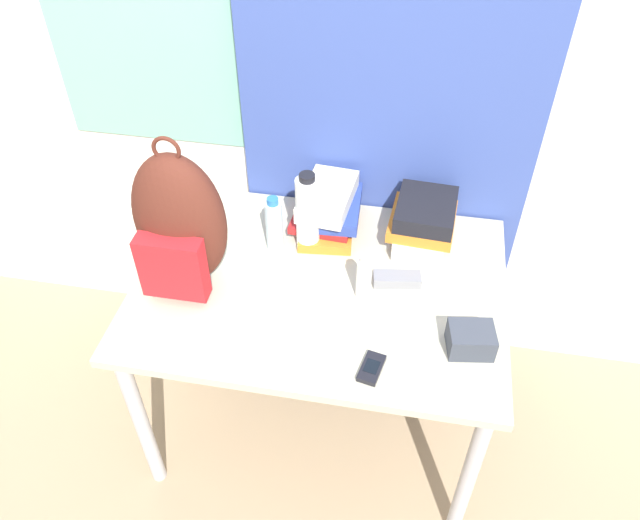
# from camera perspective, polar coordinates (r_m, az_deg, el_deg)

# --- Properties ---
(ground_plane) EXTENTS (12.00, 12.00, 0.00)m
(ground_plane) POSITION_cam_1_polar(r_m,az_deg,el_deg) (2.37, -2.00, -22.25)
(ground_plane) COLOR #9E8466
(wall_back) EXTENTS (6.00, 0.06, 2.50)m
(wall_back) POSITION_cam_1_polar(r_m,az_deg,el_deg) (2.11, 2.48, 17.83)
(wall_back) COLOR silver
(wall_back) RESTS_ON ground_plane
(curtain_blue) EXTENTS (1.00, 0.04, 2.50)m
(curtain_blue) POSITION_cam_1_polar(r_m,az_deg,el_deg) (2.05, 6.61, 16.76)
(curtain_blue) COLOR #384C93
(curtain_blue) RESTS_ON ground_plane
(desk) EXTENTS (1.18, 0.85, 0.73)m
(desk) POSITION_cam_1_polar(r_m,az_deg,el_deg) (2.06, -0.00, -3.77)
(desk) COLOR #B7B299
(desk) RESTS_ON ground_plane
(backpack) EXTENTS (0.29, 0.23, 0.52)m
(backpack) POSITION_cam_1_polar(r_m,az_deg,el_deg) (1.91, -12.73, 3.16)
(backpack) COLOR #512319
(backpack) RESTS_ON desk
(book_stack_left) EXTENTS (0.24, 0.29, 0.17)m
(book_stack_left) POSITION_cam_1_polar(r_m,az_deg,el_deg) (2.15, 0.73, 4.66)
(book_stack_left) COLOR orange
(book_stack_left) RESTS_ON desk
(book_stack_center) EXTENTS (0.23, 0.26, 0.15)m
(book_stack_center) POSITION_cam_1_polar(r_m,az_deg,el_deg) (2.14, 9.33, 3.57)
(book_stack_center) COLOR silver
(book_stack_center) RESTS_ON desk
(water_bottle) EXTENTS (0.06, 0.06, 0.21)m
(water_bottle) POSITION_cam_1_polar(r_m,az_deg,el_deg) (2.06, -4.22, 3.21)
(water_bottle) COLOR silver
(water_bottle) RESTS_ON desk
(sports_bottle) EXTENTS (0.08, 0.08, 0.30)m
(sports_bottle) POSITION_cam_1_polar(r_m,az_deg,el_deg) (2.03, -1.14, 4.27)
(sports_bottle) COLOR white
(sports_bottle) RESTS_ON desk
(sunscreen_bottle) EXTENTS (0.05, 0.05, 0.16)m
(sunscreen_bottle) POSITION_cam_1_polar(r_m,az_deg,el_deg) (1.91, 4.03, -1.69)
(sunscreen_bottle) COLOR white
(sunscreen_bottle) RESTS_ON desk
(cell_phone) EXTENTS (0.08, 0.11, 0.02)m
(cell_phone) POSITION_cam_1_polar(r_m,az_deg,el_deg) (1.77, 4.73, -9.82)
(cell_phone) COLOR black
(cell_phone) RESTS_ON desk
(sunglasses_case) EXTENTS (0.16, 0.08, 0.04)m
(sunglasses_case) POSITION_cam_1_polar(r_m,az_deg,el_deg) (2.00, 7.06, -1.76)
(sunglasses_case) COLOR gray
(sunglasses_case) RESTS_ON desk
(camera_pouch) EXTENTS (0.14, 0.12, 0.08)m
(camera_pouch) POSITION_cam_1_polar(r_m,az_deg,el_deg) (1.84, 13.62, -7.09)
(camera_pouch) COLOR #383D47
(camera_pouch) RESTS_ON desk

